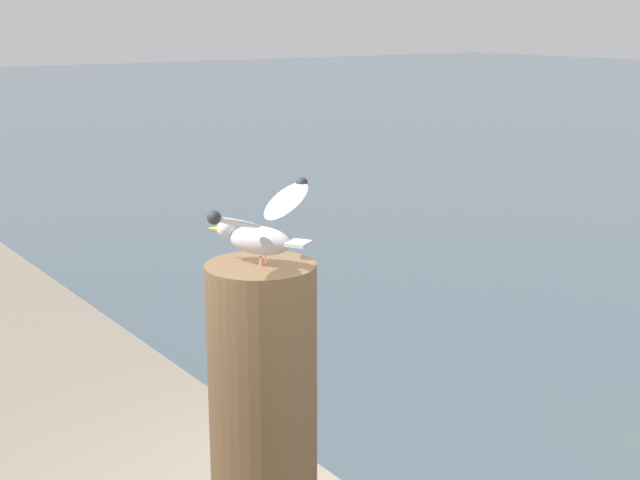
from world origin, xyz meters
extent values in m
cylinder|color=#4C3823|center=(-0.57, -0.53, 1.92)|extent=(0.39, 0.39, 1.10)
cylinder|color=#C67460|center=(-0.57, -0.51, 2.48)|extent=(0.01, 0.01, 0.04)
cylinder|color=#C67460|center=(-0.55, -0.54, 2.48)|extent=(0.01, 0.01, 0.04)
ellipsoid|color=silver|center=(-0.57, -0.53, 2.55)|extent=(0.24, 0.19, 0.10)
sphere|color=silver|center=(-0.68, -0.59, 2.58)|extent=(0.06, 0.06, 0.06)
cone|color=gold|center=(-0.73, -0.62, 2.58)|extent=(0.05, 0.04, 0.02)
cube|color=silver|center=(-0.44, -0.45, 2.56)|extent=(0.10, 0.10, 0.01)
ellipsoid|color=silver|center=(-0.65, -0.36, 2.66)|extent=(0.24, 0.30, 0.11)
sphere|color=#343434|center=(-0.72, -0.25, 2.70)|extent=(0.04, 0.04, 0.04)
ellipsoid|color=silver|center=(-0.46, -0.68, 2.66)|extent=(0.24, 0.30, 0.11)
sphere|color=#343434|center=(-0.40, -0.79, 2.70)|extent=(0.04, 0.04, 0.04)
camera|label=1|loc=(1.92, -2.04, 3.29)|focal=49.47mm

